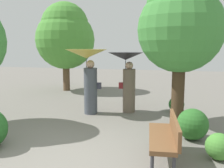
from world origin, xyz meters
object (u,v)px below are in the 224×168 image
Objects in this scene: person_left at (88,67)px; park_bench at (166,135)px; tree_near_right at (181,22)px; tree_near_left at (65,35)px; person_right at (127,71)px.

person_left is 1.34× the size of park_bench.
person_left is at bearing 170.74° from tree_near_right.
tree_near_right is at bearing -38.74° from tree_near_left.
park_bench is at bearing -52.32° from tree_near_left.
tree_near_right is (5.38, -4.32, 0.07)m from tree_near_left.
park_bench is (1.42, -3.36, -0.85)m from person_right.
tree_near_left reaches higher than park_bench.
person_left is at bearing -144.23° from park_bench.
tree_near_left is (-2.60, 3.86, 1.21)m from person_left.
tree_near_right is at bearing 168.92° from park_bench.
person_left is at bearing -56.04° from tree_near_left.
park_bench is 8.77m from tree_near_left.
person_right is 5.22m from tree_near_left.
tree_near_left reaches higher than person_right.
park_bench is (2.58, -2.85, -1.00)m from person_left.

